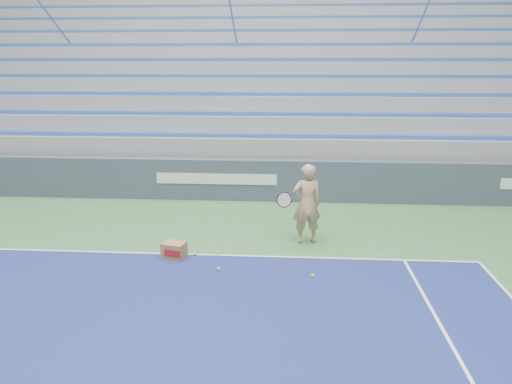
{
  "coord_description": "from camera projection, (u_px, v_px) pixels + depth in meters",
  "views": [
    {
      "loc": [
        1.96,
        3.0,
        3.64
      ],
      "look_at": [
        1.29,
        12.38,
        1.15
      ],
      "focal_mm": 35.0,
      "sensor_mm": 36.0,
      "label": 1
    }
  ],
  "objects": [
    {
      "name": "sponsor_barrier",
      "position": [
        217.0,
        179.0,
        13.34
      ],
      "size": [
        30.0,
        0.32,
        1.1
      ],
      "color": "#3A4558",
      "rests_on": "ground"
    },
    {
      "name": "ball_box",
      "position": [
        174.0,
        250.0,
        9.44
      ],
      "size": [
        0.48,
        0.42,
        0.31
      ],
      "color": "olive",
      "rests_on": "ground"
    },
    {
      "name": "bleachers",
      "position": [
        239.0,
        96.0,
        18.4
      ],
      "size": [
        31.0,
        9.15,
        7.3
      ],
      "color": "gray",
      "rests_on": "ground"
    },
    {
      "name": "tennis_ball_0",
      "position": [
        313.0,
        276.0,
        8.61
      ],
      "size": [
        0.07,
        0.07,
        0.07
      ],
      "primitive_type": "sphere",
      "color": "#CEE82F",
      "rests_on": "ground"
    },
    {
      "name": "tennis_ball_3",
      "position": [
        195.0,
        254.0,
        9.58
      ],
      "size": [
        0.07,
        0.07,
        0.07
      ],
      "primitive_type": "sphere",
      "color": "#CEE82F",
      "rests_on": "ground"
    },
    {
      "name": "tennis_ball_2",
      "position": [
        217.0,
        253.0,
        9.66
      ],
      "size": [
        0.07,
        0.07,
        0.07
      ],
      "primitive_type": "sphere",
      "color": "#CEE82F",
      "rests_on": "ground"
    },
    {
      "name": "tennis_player",
      "position": [
        306.0,
        204.0,
        10.09
      ],
      "size": [
        0.95,
        0.89,
        1.65
      ],
      "color": "tan",
      "rests_on": "ground"
    },
    {
      "name": "tennis_ball_1",
      "position": [
        219.0,
        269.0,
        8.9
      ],
      "size": [
        0.07,
        0.07,
        0.07
      ],
      "primitive_type": "sphere",
      "color": "#CEE82F",
      "rests_on": "ground"
    }
  ]
}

